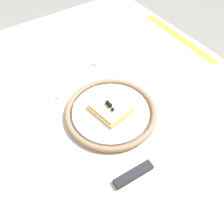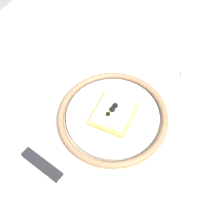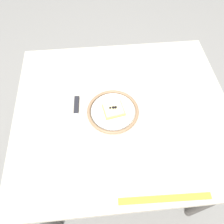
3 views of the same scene
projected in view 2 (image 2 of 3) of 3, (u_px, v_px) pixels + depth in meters
The scene contains 6 objects.
ground_plane at pixel (116, 203), 1.32m from camera, with size 6.00×6.00×0.00m, color gray.
dining_table at pixel (119, 124), 0.76m from camera, with size 0.97×0.85×0.76m.
plate at pixel (113, 117), 0.64m from camera, with size 0.23×0.23×0.02m.
pizza_slice_near at pixel (114, 113), 0.63m from camera, with size 0.10×0.09×0.03m.
knife at pixel (55, 175), 0.58m from camera, with size 0.03×0.24×0.01m.
fork at pixel (154, 70), 0.72m from camera, with size 0.09×0.19×0.00m.
Camera 2 is at (0.33, 0.20, 1.32)m, focal length 50.00 mm.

